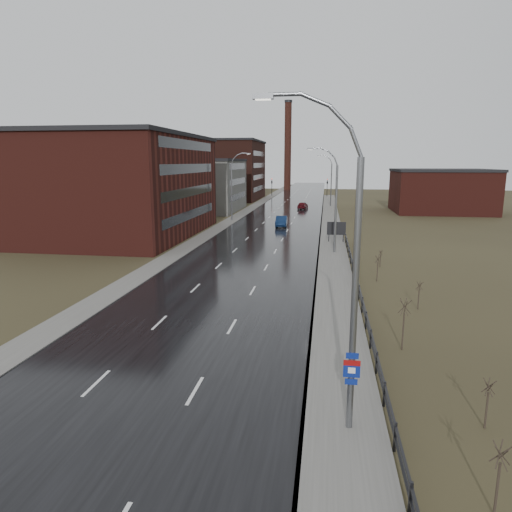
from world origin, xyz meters
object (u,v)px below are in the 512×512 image
(streetlight_main, at_px, (346,273))
(car_near, at_px, (281,222))
(billboard, at_px, (336,229))
(car_far, at_px, (303,206))

(streetlight_main, height_order, car_near, streetlight_main)
(streetlight_main, bearing_deg, billboard, 89.12)
(streetlight_main, xyz_separation_m, car_far, (-5.57, 81.79, -5.30))
(billboard, relative_size, car_near, 0.55)
(billboard, distance_m, car_near, 15.84)
(car_far, bearing_deg, car_near, 93.12)
(billboard, height_order, car_far, billboard)
(streetlight_main, height_order, car_far, streetlight_main)
(car_near, xyz_separation_m, car_far, (1.88, 27.51, -0.04))
(car_near, height_order, car_far, car_near)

